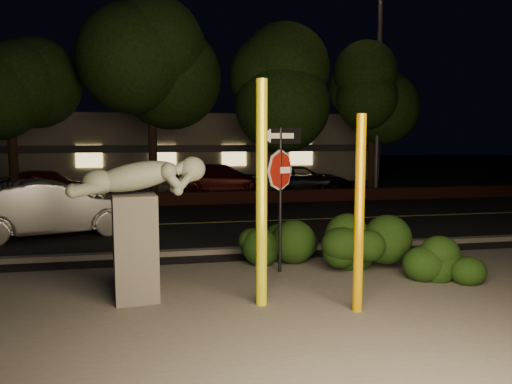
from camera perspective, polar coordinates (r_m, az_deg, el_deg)
ground at (r=18.86m, az=-4.04°, el=-1.91°), size 90.00×90.00×0.00m
patio at (r=8.32m, az=5.50°, el=-12.83°), size 14.00×6.00×0.02m
road at (r=15.92m, az=-2.71°, el=-3.45°), size 80.00×8.00×0.01m
lane_marking at (r=15.92m, az=-2.72°, el=-3.41°), size 80.00×0.12×0.00m
curb at (r=11.95m, az=0.15°, el=-6.55°), size 80.00×0.25×0.12m
brick_wall at (r=20.11m, az=-4.49°, el=-0.67°), size 40.00×0.35×0.50m
parking_lot at (r=25.77m, az=-5.94°, el=0.35°), size 40.00×12.00×0.01m
building at (r=33.59m, az=-7.20°, el=5.18°), size 22.00×10.20×4.00m
tree_far_a at (r=22.42m, az=-26.45°, el=12.46°), size 4.60×4.60×7.43m
tree_far_b at (r=21.97m, az=-11.95°, el=15.01°), size 5.20×5.20×8.41m
tree_far_c at (r=22.03m, az=1.59°, el=14.09°), size 4.80×4.80×7.84m
tree_far_d at (r=24.05m, az=13.32°, el=12.70°), size 4.40×4.40×7.42m
yellow_pole_left at (r=7.92m, az=0.64°, el=-0.35°), size 0.18×0.18×3.63m
yellow_pole_right at (r=7.83m, az=11.72°, el=-2.58°), size 0.15×0.15×3.09m
signpost at (r=9.84m, az=2.80°, el=2.46°), size 0.94×0.36×2.91m
sculpture at (r=8.45m, az=-13.44°, el=-2.38°), size 2.25×0.86×2.40m
hedge_center at (r=10.87m, az=3.09°, el=-5.25°), size 2.31×1.62×1.09m
hedge_right at (r=10.33m, az=12.65°, el=-5.54°), size 2.18×1.69×1.26m
hedge_far_right at (r=10.14m, az=21.02°, el=-6.91°), size 1.56×1.18×0.97m
streetlight at (r=23.32m, az=13.46°, el=14.64°), size 1.52×0.63×10.29m
silver_sedan at (r=14.70m, az=-22.30°, el=-1.76°), size 4.94×2.94×1.54m
parked_car_red at (r=22.99m, az=-22.84°, el=0.81°), size 4.19×2.29×1.35m
parked_car_darkred at (r=23.45m, az=-3.89°, el=1.48°), size 5.04×2.51×1.41m
parked_car_dark at (r=23.41m, az=5.32°, el=1.34°), size 4.95×2.72×1.31m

